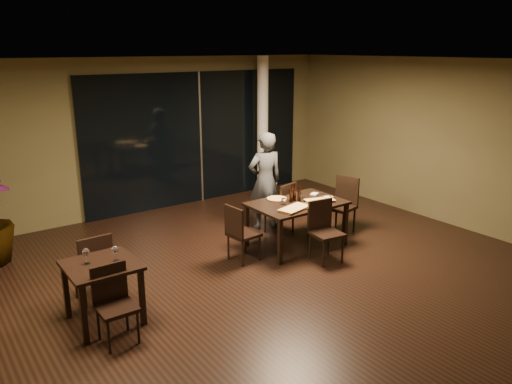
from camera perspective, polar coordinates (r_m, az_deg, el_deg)
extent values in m
plane|color=black|center=(7.23, 2.55, -9.81)|extent=(8.00, 8.00, 0.00)
cube|color=brown|center=(10.13, -11.70, 6.41)|extent=(8.00, 0.10, 3.00)
cube|color=brown|center=(9.70, 21.95, 5.14)|extent=(0.10, 8.00, 3.00)
cube|color=silver|center=(6.50, 2.90, 14.88)|extent=(8.00, 8.00, 0.04)
cube|color=black|center=(10.52, -6.46, 6.17)|extent=(5.00, 0.06, 2.70)
cylinder|color=white|center=(10.98, 0.75, 7.49)|extent=(0.24, 0.24, 3.00)
cube|color=black|center=(8.12, 4.69, -1.31)|extent=(1.50, 1.00, 0.04)
cube|color=black|center=(7.52, 2.76, -5.79)|extent=(0.06, 0.06, 0.71)
cube|color=black|center=(8.39, 10.19, -3.64)|extent=(0.06, 0.06, 0.71)
cube|color=black|center=(8.18, -1.07, -3.91)|extent=(0.06, 0.06, 0.71)
cube|color=black|center=(8.99, 6.20, -2.12)|extent=(0.06, 0.06, 0.71)
cube|color=black|center=(6.14, -17.31, -7.99)|extent=(0.80, 0.80, 0.04)
cube|color=black|center=(5.93, -19.09, -13.13)|extent=(0.06, 0.06, 0.71)
cube|color=black|center=(6.11, -12.88, -11.67)|extent=(0.06, 0.06, 0.71)
cube|color=black|center=(6.52, -20.88, -10.54)|extent=(0.06, 0.06, 0.71)
cube|color=black|center=(6.68, -15.21, -9.30)|extent=(0.06, 0.06, 0.71)
cube|color=black|center=(8.78, 2.68, -1.93)|extent=(0.51, 0.51, 0.05)
cylinder|color=black|center=(9.08, 2.50, -2.75)|extent=(0.03, 0.03, 0.44)
cylinder|color=black|center=(8.83, 1.06, -3.31)|extent=(0.03, 0.03, 0.44)
cylinder|color=black|center=(8.88, 4.25, -3.24)|extent=(0.03, 0.03, 0.44)
cylinder|color=black|center=(8.62, 2.83, -3.82)|extent=(0.03, 0.03, 0.44)
cube|color=black|center=(8.59, 3.70, -0.66)|extent=(0.43, 0.13, 0.49)
cube|color=black|center=(7.67, 8.08, -4.76)|extent=(0.48, 0.48, 0.05)
cylinder|color=black|center=(7.53, 7.72, -7.00)|extent=(0.04, 0.04, 0.44)
cylinder|color=black|center=(7.73, 9.86, -6.47)|extent=(0.04, 0.04, 0.44)
cylinder|color=black|center=(7.79, 6.19, -6.12)|extent=(0.04, 0.04, 0.44)
cylinder|color=black|center=(7.98, 8.30, -5.63)|extent=(0.04, 0.04, 0.44)
cube|color=black|center=(7.74, 7.29, -2.61)|extent=(0.43, 0.09, 0.49)
cube|color=black|center=(7.63, -1.40, -4.85)|extent=(0.45, 0.45, 0.05)
cylinder|color=black|center=(7.69, 0.42, -6.38)|extent=(0.03, 0.03, 0.43)
cylinder|color=black|center=(7.93, -1.21, -5.66)|extent=(0.03, 0.03, 0.43)
cylinder|color=black|center=(7.49, -1.57, -7.03)|extent=(0.03, 0.03, 0.43)
cylinder|color=black|center=(7.74, -3.18, -6.27)|extent=(0.03, 0.03, 0.43)
cube|color=black|center=(7.44, -2.54, -3.48)|extent=(0.07, 0.42, 0.47)
cube|color=black|center=(8.88, 9.60, -1.73)|extent=(0.55, 0.55, 0.05)
cylinder|color=black|center=(8.89, 7.87, -3.21)|extent=(0.04, 0.04, 0.47)
cylinder|color=black|center=(8.71, 9.93, -3.73)|extent=(0.04, 0.04, 0.47)
cylinder|color=black|center=(9.19, 9.15, -2.61)|extent=(0.04, 0.04, 0.47)
cylinder|color=black|center=(9.02, 11.16, -3.10)|extent=(0.04, 0.04, 0.47)
cube|color=black|center=(8.97, 10.37, 0.16)|extent=(0.15, 0.45, 0.52)
cube|color=black|center=(6.82, -18.19, -8.26)|extent=(0.44, 0.44, 0.05)
cylinder|color=black|center=(7.11, -17.16, -9.08)|extent=(0.04, 0.04, 0.44)
cylinder|color=black|center=(7.02, -19.89, -9.69)|extent=(0.04, 0.04, 0.44)
cylinder|color=black|center=(6.81, -16.12, -10.16)|extent=(0.04, 0.04, 0.44)
cylinder|color=black|center=(6.71, -18.96, -10.82)|extent=(0.04, 0.04, 0.44)
cube|color=black|center=(6.55, -17.82, -6.92)|extent=(0.43, 0.05, 0.49)
cube|color=black|center=(5.83, -15.63, -12.67)|extent=(0.41, 0.41, 0.05)
cylinder|color=black|center=(5.75, -16.46, -15.55)|extent=(0.03, 0.03, 0.41)
cylinder|color=black|center=(5.84, -13.31, -14.75)|extent=(0.03, 0.03, 0.41)
cylinder|color=black|center=(6.03, -17.56, -14.09)|extent=(0.03, 0.03, 0.41)
cylinder|color=black|center=(6.11, -14.55, -13.36)|extent=(0.03, 0.03, 0.41)
cube|color=black|center=(5.88, -16.44, -9.95)|extent=(0.40, 0.04, 0.46)
imported|color=#313337|center=(8.89, 1.04, 1.28)|extent=(0.66, 0.50, 1.76)
cube|color=#4F3219|center=(7.74, 4.43, -1.98)|extent=(0.57, 0.36, 0.01)
cube|color=#422315|center=(8.18, 7.29, -1.06)|extent=(0.56, 0.37, 0.01)
cylinder|color=#AB2E13|center=(8.25, 2.39, -0.78)|extent=(0.32, 0.32, 0.01)
cylinder|color=white|center=(8.00, 3.18, -1.06)|extent=(0.08, 0.08, 0.09)
cylinder|color=white|center=(8.33, 5.30, -0.43)|extent=(0.07, 0.07, 0.08)
cube|color=white|center=(8.43, 8.16, -0.57)|extent=(0.20, 0.16, 0.01)
cube|color=white|center=(8.60, 6.73, -0.18)|extent=(0.21, 0.16, 0.01)
cube|color=white|center=(5.94, -16.28, -8.46)|extent=(0.21, 0.17, 0.01)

